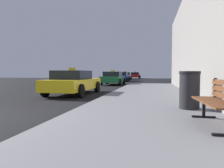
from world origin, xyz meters
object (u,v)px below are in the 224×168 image
Objects in this scene: bench at (220,99)px; car_red at (135,75)px; car_green at (113,78)px; car_yellow at (74,82)px; car_blue at (122,77)px; trash_bin at (189,90)px; car_white at (125,76)px.

bench is 39.11m from car_red.
car_yellow is at bearing -92.40° from car_green.
car_red is (-4.88, 38.81, -0.01)m from bench.
car_blue is (-0.41, 8.27, -0.00)m from car_green.
car_yellow reaches higher than trash_bin.
trash_bin is at bearing 94.88° from bench.
bench is 0.40× the size of car_blue.
car_white reaches higher than trash_bin.
car_red is (0.17, 23.32, 0.00)m from car_green.
car_blue is 7.01m from car_white.
car_blue is at bearing -85.71° from car_white.
car_green is at bearing -86.49° from car_white.
car_blue is at bearing 103.42° from trash_bin.
car_red is at bearing 87.79° from car_blue.
trash_bin is at bearing -40.56° from car_yellow.
car_red reaches higher than trash_bin.
car_green is (0.38, 9.17, -0.00)m from car_yellow.
trash_bin is 0.23× the size of car_yellow.
car_yellow is 1.09× the size of car_blue.
trash_bin reaches higher than bench.
trash_bin is 0.25× the size of car_white.
car_white is (-5.75, 28.88, -0.03)m from trash_bin.
trash_bin is 6.84m from car_yellow.
car_white is (-5.99, 30.74, -0.01)m from bench.
car_white reaches higher than car_blue.
bench is at bearing -82.63° from trash_bin.
car_blue is (-0.03, 17.44, -0.00)m from car_yellow.
car_yellow reaches higher than car_blue.
car_white is (-0.93, 15.26, 0.00)m from car_green.
bench is 0.39× the size of car_red.
car_green is 23.32m from car_red.
car_red is (0.58, 15.06, 0.00)m from car_blue.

